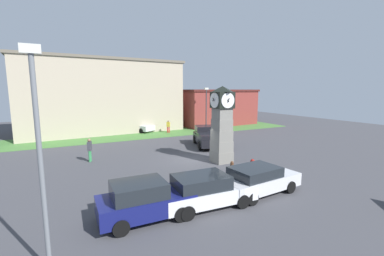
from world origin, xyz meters
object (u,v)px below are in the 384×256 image
(car_near_tower, at_px, (205,190))
(car_far_lot, at_px, (138,126))
(pedestrian_crossing_lot, at_px, (90,148))
(bollard_near_tower, at_px, (232,169))
(car_navy_sedan, at_px, (144,200))
(street_lamp_near_road, at_px, (39,148))
(bollard_mid_row, at_px, (252,167))
(pedestrian_near_bench, at_px, (168,126))
(street_lamp_far_side, at_px, (206,106))
(clock_tower, at_px, (222,124))
(car_by_building, at_px, (258,179))
(pickup_truck, at_px, (208,137))

(car_near_tower, xyz_separation_m, car_far_lot, (3.25, 22.45, 0.01))
(car_near_tower, xyz_separation_m, pedestrian_crossing_lot, (-3.87, 10.45, 0.24))
(bollard_near_tower, distance_m, pedestrian_crossing_lot, 10.68)
(car_navy_sedan, bearing_deg, street_lamp_near_road, -153.00)
(bollard_mid_row, height_order, car_navy_sedan, car_navy_sedan)
(pedestrian_near_bench, bearing_deg, car_near_tower, -107.70)
(bollard_near_tower, xyz_separation_m, street_lamp_far_side, (7.37, 15.55, 2.80))
(car_navy_sedan, relative_size, pedestrian_near_bench, 2.50)
(car_far_lot, distance_m, street_lamp_near_road, 26.04)
(clock_tower, xyz_separation_m, car_navy_sedan, (-7.68, -5.64, -2.05))
(car_near_tower, relative_size, street_lamp_near_road, 0.69)
(car_near_tower, height_order, car_by_building, car_near_tower)
(car_far_lot, bearing_deg, street_lamp_near_road, -111.67)
(bollard_mid_row, relative_size, car_far_lot, 0.24)
(pickup_truck, bearing_deg, car_by_building, -107.99)
(bollard_mid_row, distance_m, pedestrian_near_bench, 17.47)
(bollard_near_tower, bearing_deg, street_lamp_far_side, 64.64)
(car_by_building, distance_m, pedestrian_near_bench, 20.01)
(clock_tower, bearing_deg, car_navy_sedan, -143.70)
(pedestrian_crossing_lot, distance_m, street_lamp_far_side, 16.99)
(pedestrian_crossing_lot, bearing_deg, bollard_mid_row, -42.48)
(pedestrian_crossing_lot, height_order, street_lamp_near_road, street_lamp_near_road)
(street_lamp_near_road, relative_size, street_lamp_far_side, 1.16)
(clock_tower, distance_m, street_lamp_near_road, 13.38)
(car_near_tower, xyz_separation_m, street_lamp_far_side, (10.97, 18.40, 2.52))
(bollard_mid_row, bearing_deg, street_lamp_near_road, -160.24)
(car_navy_sedan, xyz_separation_m, car_by_building, (6.07, -0.11, -0.08))
(pedestrian_near_bench, distance_m, street_lamp_far_side, 5.42)
(bollard_near_tower, xyz_separation_m, car_navy_sedan, (-6.46, -2.67, 0.33))
(car_navy_sedan, distance_m, car_by_building, 6.08)
(bollard_near_tower, xyz_separation_m, car_far_lot, (-0.35, 19.61, 0.29))
(bollard_mid_row, xyz_separation_m, pedestrian_near_bench, (1.45, 17.40, 0.37))
(clock_tower, distance_m, pickup_truck, 5.83)
(pickup_truck, relative_size, street_lamp_far_side, 0.98)
(car_far_lot, distance_m, pedestrian_crossing_lot, 13.96)
(car_navy_sedan, relative_size, pickup_truck, 0.72)
(street_lamp_far_side, bearing_deg, pedestrian_crossing_lot, -151.85)
(clock_tower, distance_m, car_far_lot, 16.85)
(car_by_building, relative_size, street_lamp_far_side, 0.81)
(street_lamp_far_side, bearing_deg, street_lamp_near_road, -130.84)
(car_navy_sedan, distance_m, car_near_tower, 2.86)
(pedestrian_near_bench, relative_size, street_lamp_far_side, 0.28)
(street_lamp_near_road, bearing_deg, bollard_mid_row, 19.76)
(car_navy_sedan, xyz_separation_m, street_lamp_near_road, (-3.44, -1.75, 2.94))
(car_by_building, distance_m, pickup_truck, 11.45)
(car_navy_sedan, relative_size, car_far_lot, 0.90)
(car_navy_sedan, xyz_separation_m, pedestrian_near_bench, (9.19, 19.67, 0.07))
(car_near_tower, distance_m, car_by_building, 3.22)
(pedestrian_near_bench, bearing_deg, street_lamp_near_road, -120.52)
(street_lamp_far_side, bearing_deg, clock_tower, -116.04)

